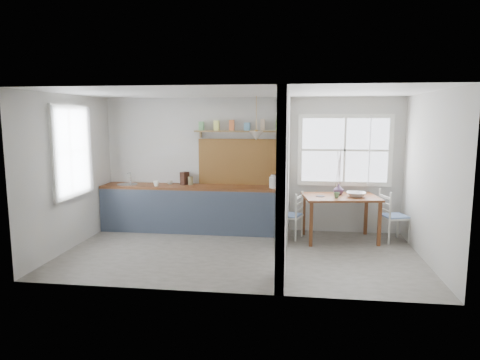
# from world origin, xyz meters

# --- Properties ---
(floor) EXTENTS (5.80, 3.20, 0.01)m
(floor) POSITION_xyz_m (0.00, 0.00, 0.00)
(floor) COLOR gray
(floor) RESTS_ON ground
(ceiling) EXTENTS (5.80, 3.20, 0.01)m
(ceiling) POSITION_xyz_m (0.00, 0.00, 2.60)
(ceiling) COLOR #B9B9B9
(ceiling) RESTS_ON walls
(walls) EXTENTS (5.81, 3.21, 2.60)m
(walls) POSITION_xyz_m (0.00, 0.00, 1.30)
(walls) COLOR #B9B9B9
(walls) RESTS_ON floor
(partition) EXTENTS (0.12, 3.20, 2.60)m
(partition) POSITION_xyz_m (0.70, 0.06, 1.45)
(partition) COLOR #B9B9B9
(partition) RESTS_ON floor
(kitchen_window) EXTENTS (0.10, 1.16, 1.50)m
(kitchen_window) POSITION_xyz_m (-2.87, 0.00, 1.65)
(kitchen_window) COLOR white
(kitchen_window) RESTS_ON walls
(nook_window) EXTENTS (1.76, 0.10, 1.30)m
(nook_window) POSITION_xyz_m (1.80, 1.56, 1.60)
(nook_window) COLOR white
(nook_window) RESTS_ON walls
(counter) EXTENTS (3.50, 0.60, 0.90)m
(counter) POSITION_xyz_m (-1.13, 1.33, 0.46)
(counter) COLOR #5F2E15
(counter) RESTS_ON floor
(sink) EXTENTS (0.40, 0.40, 0.02)m
(sink) POSITION_xyz_m (-2.43, 1.30, 0.89)
(sink) COLOR silver
(sink) RESTS_ON counter
(backsplash) EXTENTS (1.65, 0.03, 0.90)m
(backsplash) POSITION_xyz_m (-0.20, 1.58, 1.35)
(backsplash) COLOR brown
(backsplash) RESTS_ON walls
(shelf) EXTENTS (1.75, 0.20, 0.21)m
(shelf) POSITION_xyz_m (-0.20, 1.49, 2.00)
(shelf) COLOR #90774C
(shelf) RESTS_ON walls
(pendant_lamp) EXTENTS (0.26, 0.26, 0.16)m
(pendant_lamp) POSITION_xyz_m (0.15, 1.15, 1.88)
(pendant_lamp) COLOR silver
(pendant_lamp) RESTS_ON ceiling
(utensil_rail) EXTENTS (0.02, 0.50, 0.02)m
(utensil_rail) POSITION_xyz_m (0.61, 0.90, 1.45)
(utensil_rail) COLOR silver
(utensil_rail) RESTS_ON partition
(dining_table) EXTENTS (1.42, 1.05, 0.82)m
(dining_table) POSITION_xyz_m (1.69, 1.01, 0.41)
(dining_table) COLOR #5F2E15
(dining_table) RESTS_ON floor
(chair_left) EXTENTS (0.50, 0.50, 0.87)m
(chair_left) POSITION_xyz_m (0.79, 1.05, 0.43)
(chair_left) COLOR silver
(chair_left) RESTS_ON floor
(chair_right) EXTENTS (0.53, 0.53, 0.93)m
(chair_right) POSITION_xyz_m (2.66, 1.07, 0.47)
(chair_right) COLOR silver
(chair_right) RESTS_ON floor
(kettle) EXTENTS (0.22, 0.18, 0.25)m
(kettle) POSITION_xyz_m (0.47, 1.24, 1.02)
(kettle) COLOR white
(kettle) RESTS_ON counter
(mug_a) EXTENTS (0.15, 0.15, 0.10)m
(mug_a) POSITION_xyz_m (-1.78, 1.15, 0.95)
(mug_a) COLOR white
(mug_a) RESTS_ON counter
(mug_b) EXTENTS (0.13, 0.13, 0.09)m
(mug_b) POSITION_xyz_m (-1.58, 1.38, 0.94)
(mug_b) COLOR beige
(mug_b) RESTS_ON counter
(knife_block) EXTENTS (0.17, 0.19, 0.25)m
(knife_block) POSITION_xyz_m (-1.29, 1.43, 1.02)
(knife_block) COLOR #3C1F14
(knife_block) RESTS_ON counter
(jar) EXTENTS (0.13, 0.13, 0.16)m
(jar) POSITION_xyz_m (-1.17, 1.41, 0.98)
(jar) COLOR olive
(jar) RESTS_ON counter
(towel_magenta) EXTENTS (0.02, 0.03, 0.54)m
(towel_magenta) POSITION_xyz_m (0.58, 1.00, 0.28)
(towel_magenta) COLOR #D7328C
(towel_magenta) RESTS_ON counter
(towel_orange) EXTENTS (0.02, 0.03, 0.46)m
(towel_orange) POSITION_xyz_m (0.58, 0.95, 0.25)
(towel_orange) COLOR orange
(towel_orange) RESTS_ON counter
(bowl) EXTENTS (0.37, 0.37, 0.08)m
(bowl) POSITION_xyz_m (1.96, 0.97, 0.86)
(bowl) COLOR white
(bowl) RESTS_ON dining_table
(table_cup) EXTENTS (0.12, 0.12, 0.10)m
(table_cup) POSITION_xyz_m (1.60, 0.82, 0.86)
(table_cup) COLOR #557C50
(table_cup) RESTS_ON dining_table
(plate) EXTENTS (0.19, 0.19, 0.01)m
(plate) POSITION_xyz_m (1.33, 0.92, 0.82)
(plate) COLOR black
(plate) RESTS_ON dining_table
(vase) EXTENTS (0.24, 0.24, 0.19)m
(vase) POSITION_xyz_m (1.67, 1.17, 0.91)
(vase) COLOR #483050
(vase) RESTS_ON dining_table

